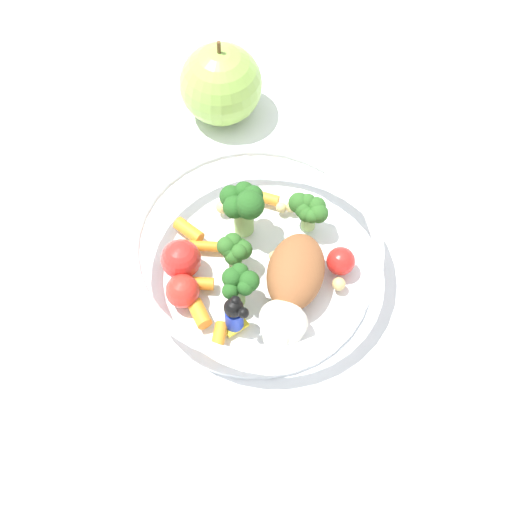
{
  "coord_description": "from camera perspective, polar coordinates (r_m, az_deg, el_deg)",
  "views": [
    {
      "loc": [
        -0.14,
        0.31,
        0.56
      ],
      "look_at": [
        0.01,
        0.01,
        0.03
      ],
      "focal_mm": 52.89,
      "sensor_mm": 36.0,
      "label": 1
    }
  ],
  "objects": [
    {
      "name": "food_container",
      "position": [
        0.62,
        0.27,
        -0.49
      ],
      "size": [
        0.21,
        0.21,
        0.07
      ],
      "color": "white",
      "rests_on": "ground_plane"
    },
    {
      "name": "loose_apple",
      "position": [
        0.73,
        -2.67,
        12.85
      ],
      "size": [
        0.08,
        0.08,
        0.09
      ],
      "color": "#8CB74C",
      "rests_on": "ground_plane"
    },
    {
      "name": "ground_plane",
      "position": [
        0.65,
        1.38,
        -0.69
      ],
      "size": [
        2.4,
        2.4,
        0.0
      ],
      "primitive_type": "plane",
      "color": "white"
    }
  ]
}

